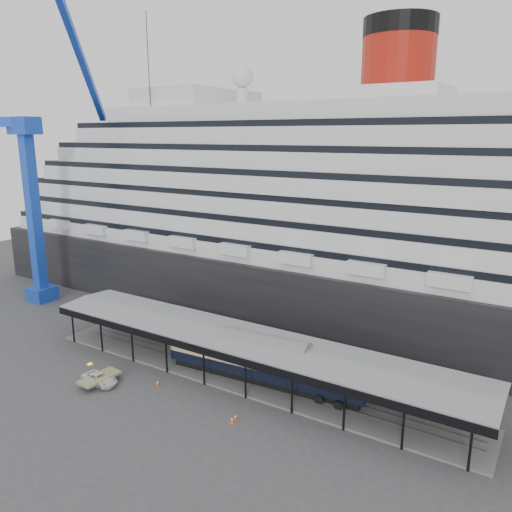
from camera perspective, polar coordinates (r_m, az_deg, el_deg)
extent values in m
plane|color=#3C3C3F|center=(58.26, -4.17, -15.51)|extent=(200.00, 200.00, 0.00)
cube|color=black|center=(82.25, 9.08, -2.99)|extent=(130.00, 30.00, 10.00)
cylinder|color=#AA190D|center=(76.64, 15.90, 19.97)|extent=(10.00, 10.00, 9.00)
cylinder|color=black|center=(77.43, 16.18, 23.82)|extent=(10.10, 10.10, 2.50)
sphere|color=silver|center=(87.88, -1.57, 19.79)|extent=(3.60, 3.60, 3.60)
cube|color=slate|center=(61.80, -1.35, -13.53)|extent=(56.00, 8.00, 0.24)
cube|color=slate|center=(61.20, -1.73, -13.65)|extent=(54.00, 0.08, 0.10)
cube|color=slate|center=(62.26, -0.97, -13.14)|extent=(54.00, 0.08, 0.10)
cube|color=black|center=(56.58, -3.94, -11.37)|extent=(56.00, 0.18, 0.90)
cube|color=black|center=(63.44, 0.90, -8.47)|extent=(56.00, 0.18, 0.90)
cube|color=slate|center=(59.65, -1.38, -9.20)|extent=(56.00, 9.00, 0.24)
cube|color=blue|center=(95.70, -23.25, -3.95)|extent=(4.00, 4.00, 2.40)
cube|color=blue|center=(92.67, -24.07, 4.46)|extent=(1.80, 1.80, 26.00)
cube|color=blue|center=(91.76, -24.97, 13.35)|extent=(5.00, 3.20, 2.80)
cube|color=blue|center=(89.17, -19.12, 19.97)|extent=(12.92, 17.86, 16.80)
cube|color=blue|center=(93.11, -27.06, 13.50)|extent=(5.83, 4.75, 1.60)
cylinder|color=black|center=(86.53, -11.67, 10.26)|extent=(0.12, 0.12, 47.21)
imported|color=silver|center=(62.69, -17.44, -13.24)|extent=(4.83, 2.41, 1.31)
cube|color=black|center=(60.22, 0.95, -13.75)|extent=(23.68, 4.50, 0.78)
cube|color=black|center=(59.77, 0.95, -12.89)|extent=(24.83, 5.03, 1.23)
cube|color=beige|center=(59.17, 0.96, -11.73)|extent=(24.84, 5.07, 1.46)
cube|color=black|center=(58.77, 0.96, -10.89)|extent=(24.83, 5.03, 0.45)
cube|color=#D3530B|center=(61.00, -11.18, -14.31)|extent=(0.43, 0.43, 0.03)
cone|color=#D3530B|center=(60.85, -11.20, -14.03)|extent=(0.36, 0.36, 0.65)
cylinder|color=white|center=(60.82, -11.20, -13.98)|extent=(0.21, 0.21, 0.13)
cube|color=orange|center=(53.26, -2.76, -18.52)|extent=(0.41, 0.41, 0.03)
cone|color=orange|center=(53.08, -2.76, -18.20)|extent=(0.35, 0.35, 0.69)
cylinder|color=white|center=(53.04, -2.76, -18.13)|extent=(0.22, 0.22, 0.13)
cube|color=#E9530C|center=(53.68, -2.37, -18.23)|extent=(0.44, 0.44, 0.03)
cone|color=#E9530C|center=(53.50, -2.37, -17.92)|extent=(0.37, 0.37, 0.69)
cylinder|color=white|center=(53.46, -2.37, -17.85)|extent=(0.22, 0.22, 0.13)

